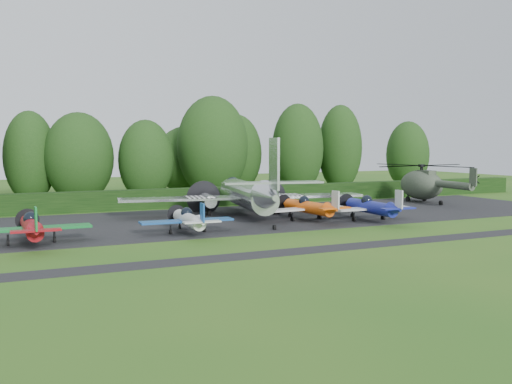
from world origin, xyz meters
name	(u,v)px	position (x,y,z in m)	size (l,w,h in m)	color
ground	(288,235)	(0.00, 0.00, 0.00)	(160.00, 160.00, 0.00)	#275A19
apron	(235,219)	(0.00, 10.00, 0.00)	(70.00, 18.00, 0.01)	black
taxiway_verge	(332,248)	(0.00, -6.00, 0.00)	(70.00, 2.00, 0.00)	black
hedgerow	(195,207)	(0.00, 21.00, 0.00)	(90.00, 1.60, 2.00)	black
transport_plane	(249,194)	(1.67, 10.69, 2.06)	(23.00, 17.64, 7.37)	silver
light_plane_red	(31,227)	(-17.24, 3.23, 1.23)	(7.70, 8.09, 2.96)	maroon
light_plane_white	(189,219)	(-6.48, 3.30, 1.11)	(6.96, 7.32, 2.68)	silver
light_plane_orange	(308,207)	(5.12, 5.85, 1.22)	(7.65, 8.04, 2.94)	#E9580D
light_plane_blue	(371,207)	(9.82, 3.33, 1.27)	(7.93, 8.34, 3.05)	navy
helicopter	(422,182)	(24.81, 14.15, 2.33)	(13.44, 15.74, 4.33)	#343F31
sign_board	(418,188)	(28.85, 19.45, 1.13)	(2.96, 0.11, 1.67)	#3F3326
tree_0	(340,148)	(25.61, 32.18, 6.08)	(6.22, 6.22, 12.19)	black
tree_2	(30,157)	(-15.49, 32.52, 5.17)	(5.75, 5.75, 10.38)	black
tree_3	(213,147)	(5.53, 30.16, 6.28)	(8.83, 8.83, 12.59)	black
tree_4	(298,149)	(17.79, 30.52, 6.00)	(6.88, 6.88, 12.03)	black
tree_6	(408,155)	(37.27, 31.63, 5.01)	(6.37, 6.37, 10.05)	black
tree_7	(236,154)	(10.50, 34.59, 5.32)	(7.07, 7.07, 10.65)	black
tree_8	(79,158)	(-10.44, 30.60, 5.11)	(7.73, 7.73, 10.24)	black
tree_9	(146,160)	(-3.10, 29.30, 4.73)	(6.35, 6.35, 9.48)	black
tree_10	(191,160)	(4.37, 35.21, 4.54)	(9.87, 9.87, 9.10)	black
tree_11	(299,154)	(19.68, 33.44, 5.23)	(6.44, 6.44, 10.49)	black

